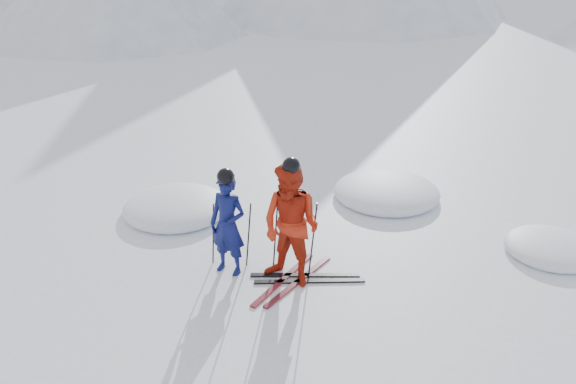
# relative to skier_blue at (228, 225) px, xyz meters

# --- Properties ---
(ground) EXTENTS (160.00, 160.00, 0.00)m
(ground) POSITION_rel_skier_blue_xyz_m (2.84, 0.28, -0.82)
(ground) COLOR white
(ground) RESTS_ON ground
(skier_blue) EXTENTS (0.68, 0.52, 1.64)m
(skier_blue) POSITION_rel_skier_blue_xyz_m (0.00, 0.00, 0.00)
(skier_blue) COLOR #0D1352
(skier_blue) RESTS_ON ground
(skier_red) EXTENTS (1.13, 1.01, 1.93)m
(skier_red) POSITION_rel_skier_blue_xyz_m (1.00, -0.07, 0.14)
(skier_red) COLOR red
(skier_red) RESTS_ON ground
(pole_blue_left) EXTENTS (0.11, 0.08, 1.09)m
(pole_blue_left) POSITION_rel_skier_blue_xyz_m (-0.30, 0.15, -0.27)
(pole_blue_left) COLOR black
(pole_blue_left) RESTS_ON ground
(pole_blue_right) EXTENTS (0.11, 0.07, 1.09)m
(pole_blue_right) POSITION_rel_skier_blue_xyz_m (0.25, 0.25, -0.27)
(pole_blue_right) COLOR black
(pole_blue_right) RESTS_ON ground
(pole_red_left) EXTENTS (0.13, 0.10, 1.28)m
(pole_red_left) POSITION_rel_skier_blue_xyz_m (0.70, 0.18, -0.18)
(pole_red_left) COLOR black
(pole_red_left) RESTS_ON ground
(pole_red_right) EXTENTS (0.13, 0.09, 1.28)m
(pole_red_right) POSITION_rel_skier_blue_xyz_m (1.30, 0.08, -0.18)
(pole_red_right) COLOR black
(pole_red_right) RESTS_ON ground
(ski_worn_left) EXTENTS (0.62, 1.64, 0.03)m
(ski_worn_left) POSITION_rel_skier_blue_xyz_m (0.88, -0.07, -0.81)
(ski_worn_left) COLOR black
(ski_worn_left) RESTS_ON ground
(ski_worn_right) EXTENTS (0.73, 1.61, 0.03)m
(ski_worn_right) POSITION_rel_skier_blue_xyz_m (1.12, -0.07, -0.81)
(ski_worn_right) COLOR black
(ski_worn_right) RESTS_ON ground
(ski_loose_a) EXTENTS (1.68, 0.46, 0.03)m
(ski_loose_a) POSITION_rel_skier_blue_xyz_m (1.19, 0.12, -0.81)
(ski_loose_a) COLOR black
(ski_loose_a) RESTS_ON ground
(ski_loose_b) EXTENTS (1.67, 0.51, 0.03)m
(ski_loose_b) POSITION_rel_skier_blue_xyz_m (1.29, -0.03, -0.81)
(ski_loose_b) COLOR black
(ski_loose_b) RESTS_ON ground
(snow_lumps) EXTENTS (9.87, 5.64, 0.46)m
(snow_lumps) POSITION_rel_skier_blue_xyz_m (1.71, 2.17, -0.82)
(snow_lumps) COLOR white
(snow_lumps) RESTS_ON ground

